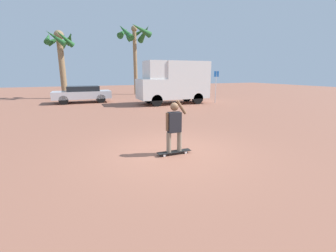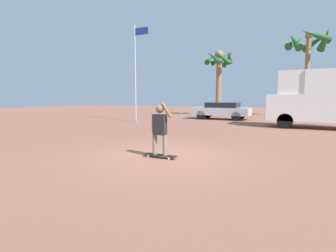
{
  "view_description": "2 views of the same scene",
  "coord_description": "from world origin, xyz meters",
  "px_view_note": "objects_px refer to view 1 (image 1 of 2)",
  "views": [
    {
      "loc": [
        -2.63,
        -6.18,
        2.43
      ],
      "look_at": [
        0.12,
        0.57,
        0.7
      ],
      "focal_mm": 24.0,
      "sensor_mm": 36.0,
      "label": 1
    },
    {
      "loc": [
        3.76,
        -6.98,
        1.82
      ],
      "look_at": [
        -0.22,
        0.72,
        0.86
      ],
      "focal_mm": 28.0,
      "sensor_mm": 36.0,
      "label": 2
    }
  ],
  "objects_px": {
    "skateboard": "(174,152)",
    "street_sign": "(216,83)",
    "parked_car_silver": "(82,93)",
    "palm_tree_near_van": "(134,37)",
    "person_skateboarder": "(174,124)",
    "palm_tree_center_background": "(61,48)",
    "camper_van": "(175,81)"
  },
  "relations": [
    {
      "from": "skateboard",
      "to": "street_sign",
      "type": "relative_size",
      "value": 0.42
    },
    {
      "from": "skateboard",
      "to": "street_sign",
      "type": "xyz_separation_m",
      "value": [
        8.03,
        9.81,
        1.57
      ]
    },
    {
      "from": "parked_car_silver",
      "to": "street_sign",
      "type": "relative_size",
      "value": 1.78
    },
    {
      "from": "palm_tree_near_van",
      "to": "street_sign",
      "type": "height_order",
      "value": "palm_tree_near_van"
    },
    {
      "from": "person_skateboarder",
      "to": "palm_tree_near_van",
      "type": "xyz_separation_m",
      "value": [
        3.93,
        20.0,
        5.34
      ]
    },
    {
      "from": "person_skateboarder",
      "to": "palm_tree_center_background",
      "type": "xyz_separation_m",
      "value": [
        -3.58,
        18.34,
        3.79
      ]
    },
    {
      "from": "street_sign",
      "to": "skateboard",
      "type": "bearing_deg",
      "value": -129.33
    },
    {
      "from": "person_skateboarder",
      "to": "camper_van",
      "type": "xyz_separation_m",
      "value": [
        4.74,
        10.73,
        0.86
      ]
    },
    {
      "from": "skateboard",
      "to": "street_sign",
      "type": "bearing_deg",
      "value": 50.67
    },
    {
      "from": "parked_car_silver",
      "to": "palm_tree_near_van",
      "type": "relative_size",
      "value": 0.59
    },
    {
      "from": "camper_van",
      "to": "palm_tree_center_background",
      "type": "xyz_separation_m",
      "value": [
        -8.32,
        7.61,
        2.93
      ]
    },
    {
      "from": "palm_tree_center_background",
      "to": "street_sign",
      "type": "relative_size",
      "value": 2.44
    },
    {
      "from": "parked_car_silver",
      "to": "palm_tree_center_background",
      "type": "height_order",
      "value": "palm_tree_center_background"
    },
    {
      "from": "camper_van",
      "to": "palm_tree_center_background",
      "type": "distance_m",
      "value": 11.65
    },
    {
      "from": "parked_car_silver",
      "to": "street_sign",
      "type": "bearing_deg",
      "value": -23.35
    },
    {
      "from": "street_sign",
      "to": "parked_car_silver",
      "type": "bearing_deg",
      "value": 156.65
    },
    {
      "from": "skateboard",
      "to": "street_sign",
      "type": "distance_m",
      "value": 12.77
    },
    {
      "from": "person_skateboarder",
      "to": "parked_car_silver",
      "type": "height_order",
      "value": "person_skateboarder"
    },
    {
      "from": "skateboard",
      "to": "parked_car_silver",
      "type": "bearing_deg",
      "value": 98.57
    },
    {
      "from": "parked_car_silver",
      "to": "palm_tree_center_background",
      "type": "xyz_separation_m",
      "value": [
        -1.44,
        4.14,
        3.97
      ]
    },
    {
      "from": "person_skateboarder",
      "to": "parked_car_silver",
      "type": "relative_size",
      "value": 0.35
    },
    {
      "from": "camper_van",
      "to": "person_skateboarder",
      "type": "bearing_deg",
      "value": -113.84
    },
    {
      "from": "person_skateboarder",
      "to": "camper_van",
      "type": "distance_m",
      "value": 11.77
    },
    {
      "from": "palm_tree_center_background",
      "to": "street_sign",
      "type": "height_order",
      "value": "palm_tree_center_background"
    },
    {
      "from": "person_skateboarder",
      "to": "camper_van",
      "type": "relative_size",
      "value": 0.28
    },
    {
      "from": "street_sign",
      "to": "palm_tree_center_background",
      "type": "bearing_deg",
      "value": 143.68
    },
    {
      "from": "palm_tree_near_van",
      "to": "skateboard",
      "type": "bearing_deg",
      "value": -101.13
    },
    {
      "from": "person_skateboarder",
      "to": "parked_car_silver",
      "type": "distance_m",
      "value": 14.36
    },
    {
      "from": "parked_car_silver",
      "to": "camper_van",
      "type": "bearing_deg",
      "value": -26.72
    },
    {
      "from": "camper_van",
      "to": "parked_car_silver",
      "type": "relative_size",
      "value": 1.22
    },
    {
      "from": "palm_tree_near_van",
      "to": "street_sign",
      "type": "bearing_deg",
      "value": -68.08
    },
    {
      "from": "skateboard",
      "to": "palm_tree_near_van",
      "type": "xyz_separation_m",
      "value": [
        3.93,
        20.0,
        6.21
      ]
    }
  ]
}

